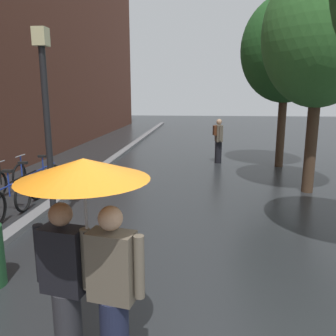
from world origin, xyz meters
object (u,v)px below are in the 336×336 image
(parked_bicycle_2, at_px, (1,195))
(pedestrian_walking_midground, at_px, (218,140))
(couple_under_umbrella, at_px, (87,237))
(street_lamp_post, at_px, (47,114))
(parked_bicycle_4, at_px, (37,176))
(street_tree_2, at_px, (287,50))
(parked_bicycle_3, at_px, (17,184))
(street_tree_1, at_px, (321,34))

(parked_bicycle_2, bearing_deg, pedestrian_walking_midground, 50.11)
(couple_under_umbrella, relative_size, street_lamp_post, 0.55)
(parked_bicycle_4, bearing_deg, pedestrian_walking_midground, 39.40)
(parked_bicycle_2, height_order, parked_bicycle_4, same)
(parked_bicycle_2, height_order, couple_under_umbrella, couple_under_umbrella)
(street_tree_2, relative_size, parked_bicycle_3, 5.35)
(street_tree_2, height_order, parked_bicycle_4, street_tree_2)
(parked_bicycle_4, distance_m, street_lamp_post, 3.61)
(street_tree_1, distance_m, couple_under_umbrella, 8.05)
(street_tree_2, distance_m, parked_bicycle_2, 9.93)
(parked_bicycle_2, bearing_deg, parked_bicycle_3, 98.31)
(parked_bicycle_3, bearing_deg, street_tree_2, 32.47)
(parked_bicycle_3, bearing_deg, couple_under_umbrella, -55.39)
(parked_bicycle_3, bearing_deg, parked_bicycle_2, -81.69)
(parked_bicycle_3, distance_m, couple_under_umbrella, 6.40)
(parked_bicycle_2, relative_size, pedestrian_walking_midground, 0.65)
(pedestrian_walking_midground, bearing_deg, parked_bicycle_2, -129.89)
(parked_bicycle_3, height_order, couple_under_umbrella, couple_under_umbrella)
(street_tree_2, xyz_separation_m, pedestrian_walking_midground, (-2.20, 0.44, -3.18))
(couple_under_umbrella, bearing_deg, street_lamp_post, 118.53)
(parked_bicycle_4, height_order, street_lamp_post, street_lamp_post)
(street_tree_1, bearing_deg, parked_bicycle_2, -162.68)
(street_tree_1, bearing_deg, couple_under_umbrella, -120.45)
(couple_under_umbrella, height_order, pedestrian_walking_midground, couple_under_umbrella)
(street_tree_2, relative_size, parked_bicycle_2, 5.44)
(street_tree_2, relative_size, street_lamp_post, 1.58)
(couple_under_umbrella, height_order, street_lamp_post, street_lamp_post)
(street_tree_2, bearing_deg, parked_bicycle_2, -142.21)
(parked_bicycle_2, relative_size, street_lamp_post, 0.29)
(street_tree_1, bearing_deg, pedestrian_walking_midground, 120.36)
(parked_bicycle_3, xyz_separation_m, couple_under_umbrella, (3.59, -5.20, 1.00))
(parked_bicycle_2, xyz_separation_m, couple_under_umbrella, (3.46, -4.28, 1.00))
(street_tree_1, height_order, parked_bicycle_4, street_tree_1)
(parked_bicycle_2, xyz_separation_m, pedestrian_walking_midground, (5.08, 6.08, 0.52))
(street_tree_1, relative_size, parked_bicycle_4, 5.35)
(couple_under_umbrella, bearing_deg, street_tree_1, 59.55)
(street_tree_2, bearing_deg, pedestrian_walking_midground, 168.77)
(pedestrian_walking_midground, bearing_deg, street_lamp_post, -117.16)
(street_tree_1, relative_size, couple_under_umbrella, 2.84)
(parked_bicycle_3, relative_size, couple_under_umbrella, 0.53)
(parked_bicycle_3, height_order, pedestrian_walking_midground, pedestrian_walking_midground)
(street_tree_1, distance_m, pedestrian_walking_midground, 5.40)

